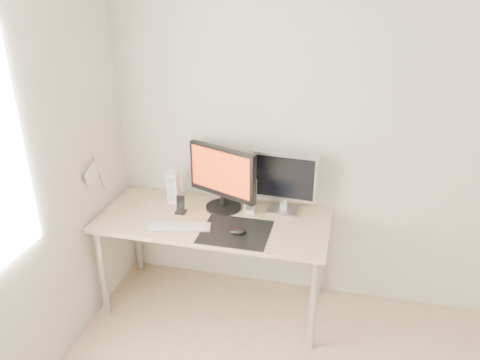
{
  "coord_description": "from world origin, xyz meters",
  "views": [
    {
      "loc": [
        -0.08,
        -1.35,
        2.3
      ],
      "look_at": [
        -0.75,
        1.45,
        1.01
      ],
      "focal_mm": 35.0,
      "sensor_mm": 36.0,
      "label": 1
    }
  ],
  "objects_px": {
    "speaker_left": "(174,187)",
    "speaker_right": "(250,197)",
    "mouse": "(237,231)",
    "desk": "(213,228)",
    "second_monitor": "(285,180)",
    "phone_dock": "(181,208)",
    "main_monitor": "(222,176)",
    "keyboard": "(179,227)"
  },
  "relations": [
    {
      "from": "main_monitor",
      "to": "speaker_right",
      "type": "bearing_deg",
      "value": -0.82
    },
    {
      "from": "second_monitor",
      "to": "phone_dock",
      "type": "xyz_separation_m",
      "value": [
        -0.7,
        -0.2,
        -0.2
      ]
    },
    {
      "from": "main_monitor",
      "to": "phone_dock",
      "type": "bearing_deg",
      "value": -153.09
    },
    {
      "from": "speaker_right",
      "to": "keyboard",
      "type": "distance_m",
      "value": 0.54
    },
    {
      "from": "desk",
      "to": "speaker_right",
      "type": "distance_m",
      "value": 0.34
    },
    {
      "from": "second_monitor",
      "to": "desk",
      "type": "bearing_deg",
      "value": -153.97
    },
    {
      "from": "mouse",
      "to": "desk",
      "type": "xyz_separation_m",
      "value": [
        -0.22,
        0.17,
        -0.1
      ]
    },
    {
      "from": "desk",
      "to": "phone_dock",
      "type": "relative_size",
      "value": 11.99
    },
    {
      "from": "speaker_left",
      "to": "phone_dock",
      "type": "bearing_deg",
      "value": -54.7
    },
    {
      "from": "keyboard",
      "to": "main_monitor",
      "type": "bearing_deg",
      "value": 58.21
    },
    {
      "from": "second_monitor",
      "to": "keyboard",
      "type": "bearing_deg",
      "value": -147.85
    },
    {
      "from": "second_monitor",
      "to": "speaker_right",
      "type": "height_order",
      "value": "second_monitor"
    },
    {
      "from": "speaker_left",
      "to": "keyboard",
      "type": "distance_m",
      "value": 0.41
    },
    {
      "from": "desk",
      "to": "speaker_right",
      "type": "relative_size",
      "value": 6.67
    },
    {
      "from": "desk",
      "to": "mouse",
      "type": "bearing_deg",
      "value": -38.69
    },
    {
      "from": "speaker_right",
      "to": "phone_dock",
      "type": "xyz_separation_m",
      "value": [
        -0.47,
        -0.13,
        -0.08
      ]
    },
    {
      "from": "mouse",
      "to": "phone_dock",
      "type": "height_order",
      "value": "phone_dock"
    },
    {
      "from": "mouse",
      "to": "speaker_left",
      "type": "distance_m",
      "value": 0.67
    },
    {
      "from": "main_monitor",
      "to": "phone_dock",
      "type": "height_order",
      "value": "main_monitor"
    },
    {
      "from": "phone_dock",
      "to": "speaker_left",
      "type": "bearing_deg",
      "value": 125.3
    },
    {
      "from": "keyboard",
      "to": "phone_dock",
      "type": "bearing_deg",
      "value": 106.49
    },
    {
      "from": "main_monitor",
      "to": "second_monitor",
      "type": "distance_m",
      "value": 0.44
    },
    {
      "from": "speaker_right",
      "to": "phone_dock",
      "type": "relative_size",
      "value": 1.8
    },
    {
      "from": "desk",
      "to": "main_monitor",
      "type": "relative_size",
      "value": 3.05
    },
    {
      "from": "second_monitor",
      "to": "speaker_left",
      "type": "relative_size",
      "value": 1.88
    },
    {
      "from": "main_monitor",
      "to": "keyboard",
      "type": "xyz_separation_m",
      "value": [
        -0.21,
        -0.34,
        -0.25
      ]
    },
    {
      "from": "phone_dock",
      "to": "keyboard",
      "type": "bearing_deg",
      "value": -73.51
    },
    {
      "from": "speaker_left",
      "to": "speaker_right",
      "type": "height_order",
      "value": "same"
    },
    {
      "from": "speaker_right",
      "to": "keyboard",
      "type": "bearing_deg",
      "value": -140.92
    },
    {
      "from": "desk",
      "to": "speaker_right",
      "type": "bearing_deg",
      "value": 34.11
    },
    {
      "from": "desk",
      "to": "speaker_left",
      "type": "height_order",
      "value": "speaker_left"
    },
    {
      "from": "main_monitor",
      "to": "second_monitor",
      "type": "bearing_deg",
      "value": 8.74
    },
    {
      "from": "mouse",
      "to": "desk",
      "type": "distance_m",
      "value": 0.3
    },
    {
      "from": "main_monitor",
      "to": "speaker_right",
      "type": "relative_size",
      "value": 2.19
    },
    {
      "from": "second_monitor",
      "to": "mouse",
      "type": "bearing_deg",
      "value": -121.42
    },
    {
      "from": "mouse",
      "to": "speaker_right",
      "type": "xyz_separation_m",
      "value": [
        0.01,
        0.33,
        0.1
      ]
    },
    {
      "from": "main_monitor",
      "to": "keyboard",
      "type": "bearing_deg",
      "value": -121.79
    },
    {
      "from": "second_monitor",
      "to": "speaker_left",
      "type": "distance_m",
      "value": 0.82
    },
    {
      "from": "main_monitor",
      "to": "keyboard",
      "type": "distance_m",
      "value": 0.47
    },
    {
      "from": "desk",
      "to": "keyboard",
      "type": "xyz_separation_m",
      "value": [
        -0.18,
        -0.18,
        0.09
      ]
    },
    {
      "from": "phone_dock",
      "to": "speaker_right",
      "type": "bearing_deg",
      "value": 15.81
    },
    {
      "from": "keyboard",
      "to": "desk",
      "type": "bearing_deg",
      "value": 44.44
    }
  ]
}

